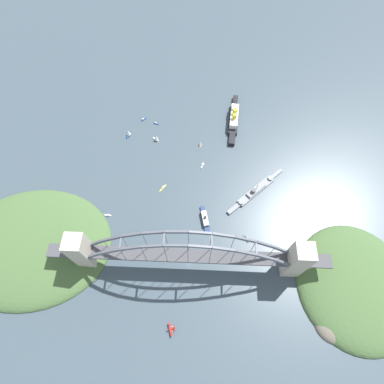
% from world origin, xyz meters
% --- Properties ---
extents(ground_plane, '(1400.00, 1400.00, 0.00)m').
position_xyz_m(ground_plane, '(0.00, 0.00, 0.00)').
color(ground_plane, '#3D4C56').
extents(harbor_arch_bridge, '(264.46, 17.06, 77.19)m').
position_xyz_m(harbor_arch_bridge, '(-0.00, -0.00, 31.01)').
color(harbor_arch_bridge, '#BCB29E').
rests_on(harbor_arch_bridge, ground).
extents(headland_west_shore, '(167.22, 133.15, 27.24)m').
position_xyz_m(headland_west_shore, '(-167.12, 10.61, 0.00)').
color(headland_west_shore, '#476638').
rests_on(headland_west_shore, ground).
extents(headland_east_shore, '(115.58, 126.68, 29.17)m').
position_xyz_m(headland_east_shore, '(163.00, -16.35, 0.00)').
color(headland_east_shore, '#476638').
rests_on(headland_east_shore, ground).
extents(ocean_liner, '(15.96, 84.57, 18.96)m').
position_xyz_m(ocean_liner, '(50.26, 193.26, 5.73)').
color(ocean_liner, black).
rests_on(ocean_liner, ground).
extents(naval_cruiser, '(67.40, 62.50, 15.72)m').
position_xyz_m(naval_cruiser, '(72.44, 86.95, 2.48)').
color(naval_cruiser, gray).
rests_on(naval_cruiser, ground).
extents(harbor_ferry_steamer, '(11.84, 32.26, 8.02)m').
position_xyz_m(harbor_ferry_steamer, '(15.41, 49.36, 2.44)').
color(harbor_ferry_steamer, navy).
rests_on(harbor_ferry_steamer, ground).
extents(seaplane_taxiing_near_bridge, '(7.60, 11.70, 5.23)m').
position_xyz_m(seaplane_taxiing_near_bridge, '(-13.12, -60.88, 2.35)').
color(seaplane_taxiing_near_bridge, '#B7B7B2').
rests_on(seaplane_taxiing_near_bridge, ground).
extents(small_boat_0, '(7.25, 9.18, 9.01)m').
position_xyz_m(small_boat_0, '(58.63, 30.42, 4.23)').
color(small_boat_0, '#2D6B3D').
rests_on(small_boat_0, ground).
extents(small_boat_1, '(8.07, 10.55, 2.11)m').
position_xyz_m(small_boat_1, '(-34.06, 87.38, 0.74)').
color(small_boat_1, gold).
rests_on(small_boat_1, ground).
extents(small_boat_2, '(4.33, 7.35, 7.16)m').
position_xyz_m(small_boat_2, '(7.32, 152.03, 3.31)').
color(small_boat_2, gold).
rests_on(small_boat_2, ground).
extents(small_boat_3, '(6.97, 10.29, 9.95)m').
position_xyz_m(small_boat_3, '(-84.89, 164.02, 4.60)').
color(small_boat_3, '#234C8C').
rests_on(small_boat_3, ground).
extents(small_boat_4, '(4.06, 8.50, 2.32)m').
position_xyz_m(small_boat_4, '(10.92, 120.73, 0.81)').
color(small_boat_4, silver).
rests_on(small_boat_4, ground).
extents(small_boat_5, '(8.79, 7.92, 10.44)m').
position_xyz_m(small_boat_5, '(-48.69, 157.36, 4.88)').
color(small_boat_5, silver).
rests_on(small_boat_5, ground).
extents(small_boat_6, '(7.29, 6.79, 2.07)m').
position_xyz_m(small_boat_6, '(-69.14, 190.94, 0.75)').
color(small_boat_6, '#234C8C').
rests_on(small_boat_6, ground).
extents(small_boat_7, '(7.79, 4.11, 2.28)m').
position_xyz_m(small_boat_7, '(-51.82, 184.44, 0.80)').
color(small_boat_7, '#234C8C').
rests_on(small_boat_7, ground).
extents(small_boat_8, '(8.04, 2.23, 2.12)m').
position_xyz_m(small_boat_8, '(-91.73, 50.39, 0.77)').
color(small_boat_8, silver).
rests_on(small_boat_8, ground).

